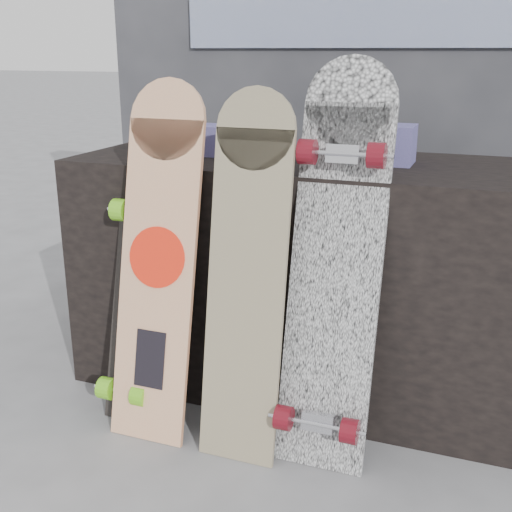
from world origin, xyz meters
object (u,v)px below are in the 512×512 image
at_px(vendor_table, 313,276).
at_px(longboard_geisha, 159,252).
at_px(skateboard_dark, 139,284).
at_px(longboard_celtic, 247,268).
at_px(longboard_cascadia, 336,259).

relative_size(vendor_table, longboard_geisha, 1.50).
bearing_deg(longboard_geisha, skateboard_dark, 158.76).
distance_m(longboard_geisha, skateboard_dark, 0.17).
bearing_deg(vendor_table, longboard_celtic, -99.98).
height_order(longboard_geisha, longboard_celtic, longboard_geisha).
relative_size(vendor_table, longboard_cascadia, 1.41).
distance_m(vendor_table, longboard_celtic, 0.47).
relative_size(vendor_table, skateboard_dark, 1.87).
height_order(longboard_cascadia, skateboard_dark, longboard_cascadia).
bearing_deg(longboard_celtic, skateboard_dark, 170.26).
bearing_deg(longboard_celtic, vendor_table, 80.02).
relative_size(longboard_geisha, skateboard_dark, 1.25).
bearing_deg(longboard_celtic, longboard_cascadia, 18.89).
bearing_deg(longboard_geisha, longboard_cascadia, 5.35).
xyz_separation_m(longboard_celtic, skateboard_dark, (-0.39, 0.07, -0.12)).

